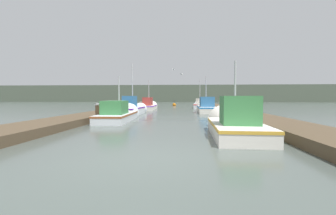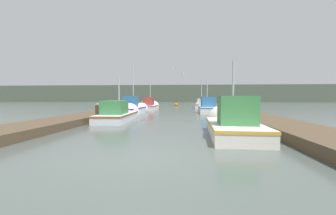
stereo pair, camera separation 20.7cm
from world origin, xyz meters
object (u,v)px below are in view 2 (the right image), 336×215
(seagull_1, at_px, (175,69))
(mooring_piling_3, at_px, (142,105))
(fishing_boat_1, at_px, (120,114))
(mooring_piling_0, at_px, (97,113))
(fishing_boat_0, at_px, (231,124))
(seagull_lead, at_px, (183,74))
(mooring_piling_1, at_px, (98,113))
(mooring_piling_2, at_px, (148,103))
(fishing_boat_5, at_px, (201,105))
(fishing_boat_2, at_px, (134,109))
(fishing_boat_3, at_px, (207,107))
(channel_buoy, at_px, (176,105))
(fishing_boat_4, at_px, (151,106))

(seagull_1, bearing_deg, mooring_piling_3, 31.10)
(fishing_boat_1, height_order, mooring_piling_0, fishing_boat_1)
(fishing_boat_0, bearing_deg, seagull_lead, 101.36)
(mooring_piling_0, xyz_separation_m, mooring_piling_1, (0.03, 0.04, 0.03))
(mooring_piling_2, xyz_separation_m, seagull_1, (4.30, -8.68, 3.61))
(fishing_boat_0, xyz_separation_m, mooring_piling_1, (-7.05, 3.65, 0.15))
(fishing_boat_0, relative_size, seagull_1, 9.19)
(fishing_boat_5, bearing_deg, fishing_boat_2, -116.38)
(fishing_boat_0, relative_size, fishing_boat_1, 0.88)
(fishing_boat_3, bearing_deg, fishing_boat_0, -90.34)
(fishing_boat_2, xyz_separation_m, seagull_lead, (4.14, 3.34, 3.29))
(mooring_piling_2, relative_size, channel_buoy, 1.18)
(fishing_boat_5, height_order, mooring_piling_3, fishing_boat_5)
(fishing_boat_3, xyz_separation_m, mooring_piling_1, (-7.23, -9.86, 0.08))
(seagull_lead, bearing_deg, fishing_boat_1, 6.48)
(fishing_boat_4, bearing_deg, mooring_piling_2, 103.62)
(fishing_boat_1, xyz_separation_m, seagull_1, (3.07, 8.32, 3.88))
(fishing_boat_5, bearing_deg, mooring_piling_2, 178.95)
(fishing_boat_1, height_order, fishing_boat_2, fishing_boat_2)
(seagull_lead, bearing_deg, fishing_boat_3, 128.29)
(fishing_boat_0, distance_m, mooring_piling_3, 18.64)
(fishing_boat_2, bearing_deg, mooring_piling_0, -93.41)
(fishing_boat_3, bearing_deg, fishing_boat_2, -150.78)
(fishing_boat_0, xyz_separation_m, fishing_boat_2, (-6.37, 9.90, 0.06))
(mooring_piling_2, distance_m, seagull_1, 10.34)
(fishing_boat_2, bearing_deg, fishing_boat_4, 92.06)
(mooring_piling_0, distance_m, seagull_lead, 11.26)
(mooring_piling_3, bearing_deg, fishing_boat_4, 35.39)
(fishing_boat_2, bearing_deg, fishing_boat_3, 31.77)
(channel_buoy, bearing_deg, fishing_boat_2, -97.89)
(fishing_boat_2, xyz_separation_m, mooring_piling_0, (-0.70, -6.30, 0.06))
(fishing_boat_4, bearing_deg, fishing_boat_3, -35.28)
(fishing_boat_0, xyz_separation_m, mooring_piling_2, (-7.37, 22.10, 0.25))
(fishing_boat_0, bearing_deg, fishing_boat_5, 91.45)
(mooring_piling_0, bearing_deg, seagull_lead, 63.32)
(fishing_boat_5, bearing_deg, fishing_boat_0, -87.66)
(fishing_boat_0, relative_size, fishing_boat_2, 0.98)
(fishing_boat_3, xyz_separation_m, channel_buoy, (-3.87, 15.75, -0.32))
(fishing_boat_5, distance_m, seagull_lead, 9.31)
(mooring_piling_0, bearing_deg, mooring_piling_2, 90.90)
(fishing_boat_1, distance_m, fishing_boat_5, 17.67)
(fishing_boat_0, bearing_deg, channel_buoy, 98.98)
(fishing_boat_4, relative_size, channel_buoy, 5.37)
(fishing_boat_3, bearing_deg, fishing_boat_5, 90.76)
(fishing_boat_2, bearing_deg, channel_buoy, 85.07)
(mooring_piling_3, bearing_deg, mooring_piling_0, -89.64)
(fishing_boat_0, bearing_deg, fishing_boat_1, 142.13)
(mooring_piling_0, relative_size, seagull_lead, 2.01)
(fishing_boat_0, xyz_separation_m, fishing_boat_4, (-6.25, 17.86, 0.02))
(fishing_boat_1, xyz_separation_m, seagull_lead, (3.91, 8.15, 3.37))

